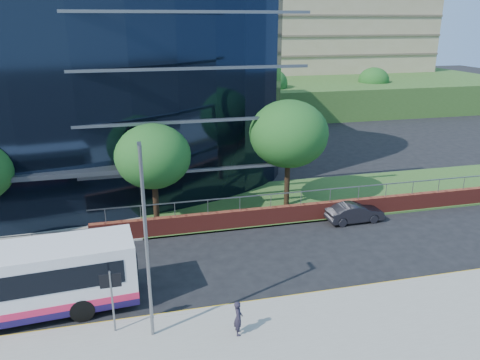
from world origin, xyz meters
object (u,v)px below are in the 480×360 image
object	(u,v)px
tree_far_d	(289,134)
tree_dist_f	(374,81)
tree_dist_e	(270,84)
parked_car	(355,213)
tree_far_c	(153,156)
pedestrian	(238,318)
streetlight_east	(146,239)
street_sign	(111,289)

from	to	relation	value
tree_far_d	tree_dist_f	distance (m)	40.01
tree_dist_e	parked_car	distance (m)	34.04
tree_far_c	pedestrian	world-z (taller)	tree_far_c
tree_far_d	pedestrian	bearing A→B (deg)	-116.90
streetlight_east	pedestrian	xyz separation A→B (m)	(3.41, -0.82, -3.54)
street_sign	parked_car	size ratio (longest dim) A/B	0.75
pedestrian	tree_dist_f	bearing A→B (deg)	-26.23
tree_far_c	parked_car	size ratio (longest dim) A/B	1.74
tree_far_c	tree_dist_f	xyz separation A→B (m)	(33.00, 33.00, -0.33)
tree_dist_e	pedestrian	bearing A→B (deg)	-108.75
tree_far_c	pedestrian	xyz separation A→B (m)	(2.41, -11.99, -3.63)
parked_car	streetlight_east	bearing A→B (deg)	121.44
tree_far_d	pedestrian	world-z (taller)	tree_far_d
streetlight_east	pedestrian	size ratio (longest dim) A/B	5.30
tree_far_c	parked_car	xyz separation A→B (m)	(12.41, -2.50, -3.92)
tree_far_d	tree_dist_e	bearing A→B (deg)	75.07
tree_dist_e	parked_car	world-z (taller)	tree_dist_e
pedestrian	tree_dist_e	bearing A→B (deg)	-10.76
tree_far_d	pedestrian	size ratio (longest dim) A/B	4.93
pedestrian	tree_far_d	bearing A→B (deg)	-18.92
tree_far_c	streetlight_east	bearing A→B (deg)	-95.11
tree_dist_e	streetlight_east	bearing A→B (deg)	-113.11
tree_far_d	streetlight_east	size ratio (longest dim) A/B	0.93
street_sign	pedestrian	xyz separation A→B (m)	(4.91, -1.40, -1.24)
tree_far_c	streetlight_east	size ratio (longest dim) A/B	0.81
tree_dist_f	parked_car	size ratio (longest dim) A/B	1.62
street_sign	tree_dist_e	world-z (taller)	tree_dist_e
tree_dist_f	pedestrian	xyz separation A→B (m)	(-30.59, -44.99, -3.30)
street_sign	parked_car	bearing A→B (deg)	28.47
tree_far_d	parked_car	distance (m)	6.69
tree_dist_e	pedestrian	world-z (taller)	tree_dist_e
tree_far_c	pedestrian	size ratio (longest dim) A/B	4.31
tree_far_c	streetlight_east	world-z (taller)	streetlight_east
tree_dist_e	tree_dist_f	bearing A→B (deg)	7.13
street_sign	pedestrian	world-z (taller)	street_sign
tree_far_c	tree_dist_e	xyz separation A→B (m)	(17.00, 31.00, 0.00)
tree_dist_f	parked_car	distance (m)	41.19
streetlight_east	parked_car	size ratio (longest dim) A/B	2.14
street_sign	tree_far_d	distance (m)	16.61
tree_dist_f	streetlight_east	world-z (taller)	streetlight_east
tree_dist_e	streetlight_east	world-z (taller)	streetlight_east
tree_dist_f	tree_far_c	bearing A→B (deg)	-135.00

